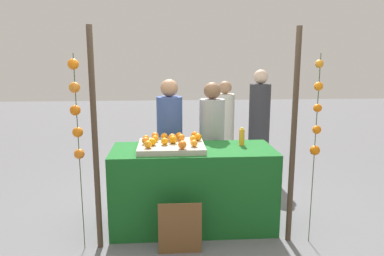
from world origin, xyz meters
The scene contains 30 objects.
ground_plane centered at (0.00, 0.00, 0.00)m, with size 24.00×24.00×0.00m, color slate.
stall_counter centered at (0.00, 0.00, 0.45)m, with size 1.78×0.75×0.90m, color #196023.
orange_tray centered at (-0.24, 0.00, 0.93)m, with size 0.71×0.61×0.06m, color #B2AD99.
orange_0 centered at (-0.22, 0.11, 1.01)m, with size 0.09×0.09×0.09m, color orange.
orange_1 centered at (-0.31, -0.06, 1.00)m, with size 0.08×0.08×0.08m, color orange.
orange_2 centered at (-0.48, -0.18, 1.00)m, with size 0.08×0.08×0.08m, color orange.
orange_3 centered at (-0.42, 0.21, 1.00)m, with size 0.08×0.08×0.08m, color orange.
orange_4 centered at (0.01, 0.05, 1.00)m, with size 0.08×0.08×0.08m, color orange.
orange_5 centered at (-0.13, -0.25, 1.01)m, with size 0.09×0.09×0.09m, color orange.
orange_6 centered at (0.00, -0.16, 1.00)m, with size 0.07×0.07×0.07m, color orange.
orange_7 centered at (0.07, 0.12, 1.00)m, with size 0.08×0.08×0.08m, color orange.
orange_8 centered at (-0.13, 0.11, 1.00)m, with size 0.08×0.08×0.08m, color orange.
orange_9 centered at (-0.31, 0.20, 1.00)m, with size 0.08×0.08×0.08m, color orange.
orange_10 centered at (-0.22, 0.00, 1.01)m, with size 0.09×0.09×0.09m, color orange.
orange_11 centered at (-0.52, 0.12, 1.00)m, with size 0.07×0.07×0.07m, color orange.
orange_12 centered at (0.04, 0.25, 1.00)m, with size 0.08×0.08×0.08m, color orange.
orange_13 centered at (-0.41, 0.10, 1.00)m, with size 0.07×0.07×0.07m, color orange.
orange_14 centered at (-0.44, -0.07, 1.00)m, with size 0.08×0.08×0.08m, color orange.
orange_15 centered at (-0.14, 0.24, 1.00)m, with size 0.07×0.07×0.07m, color orange.
orange_16 centered at (-0.52, -0.02, 1.00)m, with size 0.08×0.08×0.08m, color orange.
juice_bottle centered at (0.56, 0.11, 1.00)m, with size 0.06×0.06×0.20m.
chalkboard_sign centered at (-0.17, -0.59, 0.25)m, with size 0.42×0.03×0.53m.
vendor_left centered at (-0.25, 0.69, 0.75)m, with size 0.32×0.32×1.62m.
vendor_right centered at (0.29, 0.64, 0.74)m, with size 0.32×0.32×1.58m.
crowd_person_0 centered at (1.22, 1.87, 0.79)m, with size 0.34×0.34×1.69m.
crowd_person_1 centered at (0.64, 1.84, 0.70)m, with size 0.30×0.30×1.51m.
canopy_post_left centered at (-0.97, -0.41, 1.09)m, with size 0.06×0.06×2.18m, color #473828.
canopy_post_right centered at (0.97, -0.41, 1.09)m, with size 0.06×0.06×2.18m, color #473828.
garland_strand_left centered at (-1.13, -0.44, 1.40)m, with size 0.11×0.12×1.93m.
garland_strand_right centered at (1.18, -0.46, 1.33)m, with size 0.11×0.11×1.93m.
Camera 1 is at (-0.29, -3.89, 1.90)m, focal length 34.29 mm.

